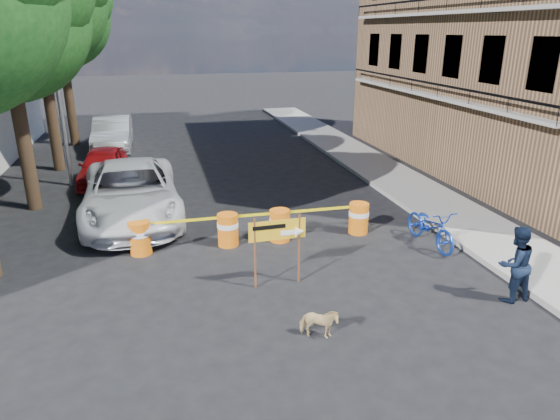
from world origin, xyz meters
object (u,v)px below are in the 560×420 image
barrel_mid_right (280,225)px  detour_sign (284,235)px  barrel_far_right (359,218)px  sedan_silver (113,134)px  pedestrian (515,264)px  dog (319,323)px  barrel_far_left (140,237)px  sedan_red (103,166)px  bicycle (432,209)px  suv_white (131,192)px  barrel_mid_left (228,229)px

barrel_mid_right → detour_sign: (-0.52, -2.49, 0.76)m
barrel_far_right → sedan_silver: bearing=120.3°
barrel_mid_right → pedestrian: (4.09, -4.39, 0.39)m
dog → barrel_mid_right: bearing=16.7°
dog → barrel_far_left: bearing=56.7°
barrel_far_right → sedan_red: 10.39m
pedestrian → sedan_red: (-9.30, 11.52, -0.19)m
pedestrian → sedan_silver: 19.64m
barrel_far_left → dog: size_ratio=1.20×
barrel_mid_right → bicycle: (3.89, -1.30, 0.57)m
barrel_mid_right → sedan_silver: 13.93m
pedestrian → sedan_red: size_ratio=0.44×
bicycle → suv_white: (-7.91, 4.11, -0.19)m
barrel_mid_right → sedan_silver: sedan_silver is taller
dog → detour_sign: bearing=24.3°
sedan_red → sedan_silver: size_ratio=0.81×
pedestrian → barrel_far_left: bearing=-33.8°
barrel_far_left → detour_sign: size_ratio=0.53×
bicycle → suv_white: 8.92m
dog → sedan_silver: 18.31m
barrel_far_right → bicycle: 2.10m
sedan_silver → dog: bearing=-74.6°
bicycle → dog: 5.57m
pedestrian → bicycle: size_ratio=0.82×
barrel_mid_right → detour_sign: detour_sign is taller
suv_white → sedan_silver: 10.18m
detour_sign → bicycle: (4.41, 1.19, -0.18)m
detour_sign → dog: bearing=-88.9°
pedestrian → detour_sign: bearing=-26.7°
bicycle → dog: bearing=-145.7°
dog → sedan_silver: (-4.79, 17.67, 0.49)m
suv_white → bicycle: bearing=-29.6°
barrel_mid_left → detour_sign: size_ratio=0.53×
barrel_far_left → sedan_silver: 12.98m
barrel_far_left → pedestrian: bearing=-29.4°
sedan_red → sedan_silver: bearing=93.7°
pedestrian → dog: size_ratio=2.30×
barrel_mid_right → sedan_red: 8.83m
detour_sign → bicycle: 4.58m
dog → sedan_silver: sedan_silver is taller
barrel_mid_right → suv_white: (-4.02, 2.81, 0.38)m
barrel_far_right → sedan_silver: (-7.55, 12.92, 0.33)m
barrel_far_left → dog: (3.34, -4.78, -0.16)m
sedan_silver → barrel_mid_right: bearing=-67.8°
detour_sign → dog: 2.44m
detour_sign → suv_white: 6.36m
detour_sign → dog: (0.10, -2.26, -0.91)m
barrel_far_right → dog: 5.49m
suv_white → barrel_mid_right: bearing=-37.1°
detour_sign → pedestrian: (4.61, -1.89, -0.37)m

